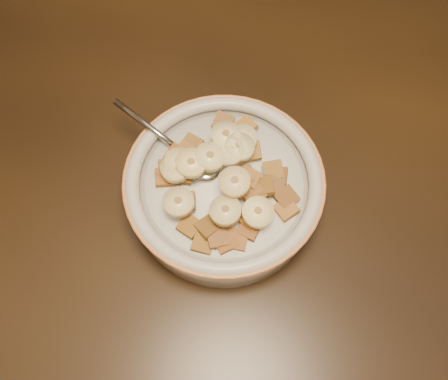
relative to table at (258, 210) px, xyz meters
The scene contains 48 objects.
floor 0.78m from the table, ahead, with size 4.00×4.50×0.10m, color #422816.
table is the anchor object (origin of this frame).
chair 0.71m from the table, 81.43° to the left, with size 0.40×0.40×0.89m, color black.
cereal_bowl 0.06m from the table, 153.76° to the right, with size 0.20×0.20×0.05m, color tan.
milk 0.08m from the table, 153.76° to the right, with size 0.17×0.17×0.00m, color silver.
spoon 0.10m from the table, 167.86° to the right, with size 0.04×0.05×0.01m, color gray.
cereal_square_0 0.12m from the table, 115.82° to the right, with size 0.02×0.02×0.01m, color brown.
cereal_square_1 0.12m from the table, 159.02° to the right, with size 0.02×0.02×0.01m, color brown.
cereal_square_2 0.10m from the table, 82.36° to the right, with size 0.02×0.02×0.01m, color brown.
cereal_square_3 0.12m from the table, 167.99° to the right, with size 0.02×0.02×0.01m, color brown.
cereal_square_4 0.08m from the table, 77.17° to the left, with size 0.02×0.02×0.01m, color brown.
cereal_square_5 0.11m from the table, 96.41° to the right, with size 0.02×0.02×0.01m, color brown.
cereal_square_6 0.12m from the table, behind, with size 0.02×0.02×0.01m, color olive.
cereal_square_7 0.12m from the table, 153.05° to the right, with size 0.02×0.02×0.01m, color brown.
cereal_square_8 0.12m from the table, 157.37° to the right, with size 0.02×0.02×0.01m, color brown.
cereal_square_9 0.10m from the table, 89.80° to the right, with size 0.02×0.02×0.01m, color brown.
cereal_square_10 0.08m from the table, 14.99° to the left, with size 0.02×0.02×0.01m, color brown.
cereal_square_11 0.11m from the table, 149.74° to the left, with size 0.02×0.02×0.01m, color brown.
cereal_square_12 0.08m from the table, 55.06° to the right, with size 0.02×0.02×0.01m, color brown.
cereal_square_13 0.08m from the table, 54.88° to the left, with size 0.02×0.02×0.01m, color brown.
cereal_square_14 0.10m from the table, 134.04° to the left, with size 0.02×0.02×0.01m, color olive.
cereal_square_15 0.11m from the table, 107.32° to the right, with size 0.02×0.02×0.01m, color brown.
cereal_square_16 0.11m from the table, behind, with size 0.02×0.02×0.01m, color brown.
cereal_square_17 0.09m from the table, 137.80° to the left, with size 0.02×0.02×0.01m, color olive.
cereal_square_18 0.09m from the table, 156.31° to the right, with size 0.02×0.02×0.01m, color brown.
cereal_square_19 0.09m from the table, 75.14° to the right, with size 0.02×0.02×0.01m, color #955525.
cereal_square_20 0.09m from the table, 75.85° to the right, with size 0.02×0.02×0.01m, color #8A5918.
cereal_square_21 0.10m from the table, 95.33° to the right, with size 0.02×0.02×0.01m, color olive.
cereal_square_22 0.12m from the table, behind, with size 0.02×0.02×0.01m, color brown.
cereal_square_23 0.09m from the table, 149.30° to the right, with size 0.02×0.02×0.01m, color #9D6C28.
cereal_square_24 0.11m from the table, 132.16° to the right, with size 0.02×0.02×0.01m, color olive.
cereal_square_25 0.11m from the table, 154.82° to the right, with size 0.02×0.02×0.01m, color brown.
cereal_square_26 0.08m from the table, ahead, with size 0.02×0.02×0.01m, color brown.
cereal_square_27 0.08m from the table, 19.58° to the right, with size 0.02×0.02×0.01m, color #955624.
cereal_square_28 0.08m from the table, 85.01° to the right, with size 0.02×0.02×0.01m, color #9C5D28.
cereal_square_29 0.11m from the table, 101.99° to the right, with size 0.02×0.02×0.01m, color brown.
banana_slice_0 0.12m from the table, 159.86° to the right, with size 0.03×0.03×0.01m, color #D8B66C.
banana_slice_1 0.10m from the table, 160.08° to the left, with size 0.03×0.03×0.01m, color #CDC57E.
banana_slice_2 0.11m from the table, 124.48° to the right, with size 0.03×0.03×0.01m, color #D0B77D.
banana_slice_3 0.11m from the table, 167.75° to the right, with size 0.03×0.03×0.01m, color #FFE1A0.
banana_slice_4 0.11m from the table, 103.23° to the right, with size 0.03×0.03×0.01m, color beige.
banana_slice_5 0.13m from the table, 129.68° to the right, with size 0.03×0.03×0.01m, color beige.
banana_slice_6 0.11m from the table, behind, with size 0.03×0.03×0.01m, color beige.
banana_slice_7 0.10m from the table, 147.07° to the left, with size 0.03×0.03×0.01m, color beige.
banana_slice_8 0.10m from the table, 68.25° to the right, with size 0.03×0.03×0.01m, color #F8E483.
banana_slice_9 0.12m from the table, 155.35° to the right, with size 0.03×0.03×0.01m, color #F6D998.
banana_slice_10 0.12m from the table, 157.96° to the right, with size 0.03×0.03×0.01m, color #F0CE79.
banana_slice_11 0.11m from the table, 161.80° to the left, with size 0.03×0.03×0.01m, color beige.
Camera 1 is at (0.08, -0.21, 1.27)m, focal length 40.00 mm.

